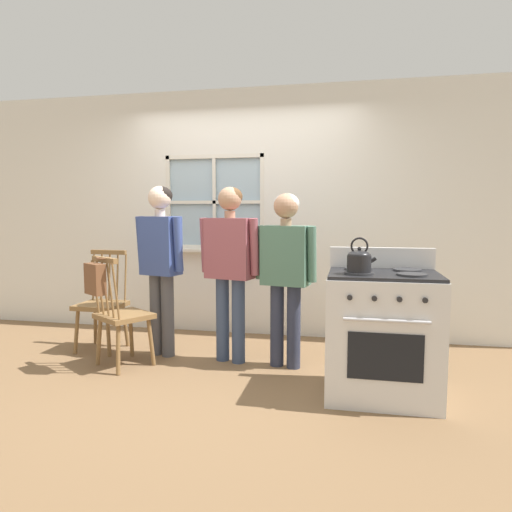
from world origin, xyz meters
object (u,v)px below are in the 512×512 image
handbag (95,278)px  chair_near_wall (102,305)px  stove (382,333)px  person_teen_center (230,256)px  potted_plant (227,240)px  kettle (359,260)px  chair_by_window (122,316)px  person_elderly_left (161,253)px  person_adult_right (286,262)px

handbag → chair_near_wall: bearing=116.7°
stove → chair_near_wall: bearing=166.6°
chair_near_wall → handbag: 0.77m
person_teen_center → potted_plant: bearing=120.7°
person_teen_center → kettle: person_teen_center is taller
chair_by_window → chair_near_wall: bearing=-10.8°
chair_by_window → kettle: (2.02, -0.35, 0.57)m
potted_plant → chair_by_window: bearing=-116.8°
person_teen_center → person_elderly_left: bearing=-170.4°
chair_by_window → person_elderly_left: (0.22, 0.36, 0.53)m
kettle → stove: bearing=36.3°
stove → person_teen_center: bearing=157.7°
person_adult_right → kettle: bearing=-33.8°
person_elderly_left → chair_near_wall: bearing=-169.5°
chair_near_wall → person_teen_center: (1.34, -0.10, 0.52)m
stove → handbag: (-2.33, 0.02, 0.34)m
person_elderly_left → person_adult_right: 1.20m
handbag → chair_by_window: bearing=57.2°
chair_by_window → stove: size_ratio=0.91×
chair_by_window → person_teen_center: (0.90, 0.31, 0.52)m
potted_plant → chair_near_wall: bearing=-142.1°
person_elderly_left → potted_plant: person_elderly_left is taller
chair_by_window → person_adult_right: person_adult_right is taller
person_teen_center → chair_near_wall: bearing=-170.5°
person_adult_right → handbag: size_ratio=4.96×
person_teen_center → chair_by_window: bearing=-147.2°
person_elderly_left → kettle: bearing=-6.8°
person_elderly_left → handbag: (-0.35, -0.56, -0.17)m
handbag → person_adult_right: bearing=16.9°
person_teen_center → stove: bearing=-8.6°
chair_by_window → stove: 2.21m
stove → potted_plant: size_ratio=3.14×
person_adult_right → stove: size_ratio=1.40×
person_teen_center → stove: (1.30, -0.53, -0.50)m
chair_by_window → kettle: kettle is taller
person_elderly_left → person_adult_right: (1.20, -0.09, -0.05)m
person_elderly_left → stove: (1.98, -0.58, -0.51)m
kettle → chair_near_wall: bearing=162.8°
chair_by_window → handbag: size_ratio=3.20×
person_elderly_left → potted_plant: 0.96m
person_teen_center → kettle: bearing=-17.0°
potted_plant → handbag: (-0.75, -1.43, -0.24)m
kettle → potted_plant: potted_plant is taller
person_elderly_left → kettle: person_elderly_left is taller
chair_by_window → person_teen_center: person_teen_center is taller
chair_near_wall → kettle: kettle is taller
person_teen_center → potted_plant: size_ratio=4.60×
kettle → potted_plant: (-1.40, 1.58, 0.03)m
stove → kettle: kettle is taller
chair_near_wall → person_elderly_left: size_ratio=0.61×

